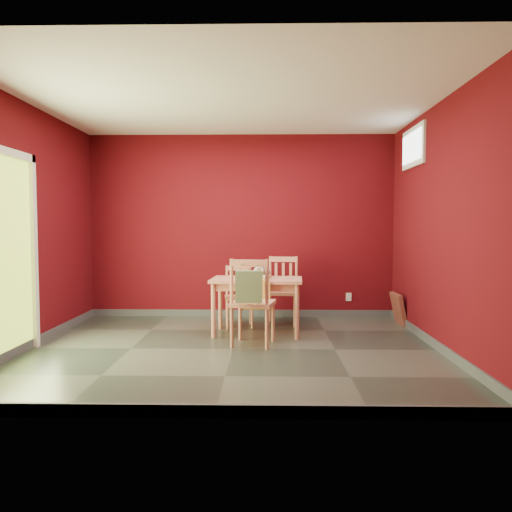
{
  "coord_description": "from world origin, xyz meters",
  "views": [
    {
      "loc": [
        0.37,
        -5.41,
        1.35
      ],
      "look_at": [
        0.25,
        0.45,
        1.0
      ],
      "focal_mm": 35.0,
      "sensor_mm": 36.0,
      "label": 1
    }
  ],
  "objects_px": {
    "dining_table": "(257,285)",
    "picture_frame": "(398,309)",
    "chair_near": "(252,301)",
    "chair_far_right": "(282,290)",
    "chair_far_left": "(239,295)",
    "cat": "(262,269)",
    "tote_bag": "(249,287)"
  },
  "relations": [
    {
      "from": "dining_table",
      "to": "chair_near",
      "type": "height_order",
      "value": "chair_near"
    },
    {
      "from": "chair_near",
      "to": "cat",
      "type": "xyz_separation_m",
      "value": [
        0.1,
        0.69,
        0.31
      ]
    },
    {
      "from": "dining_table",
      "to": "chair_far_left",
      "type": "xyz_separation_m",
      "value": [
        -0.25,
        0.52,
        -0.2
      ]
    },
    {
      "from": "chair_near",
      "to": "picture_frame",
      "type": "distance_m",
      "value": 2.36
    },
    {
      "from": "picture_frame",
      "to": "chair_far_right",
      "type": "bearing_deg",
      "value": 178.77
    },
    {
      "from": "tote_bag",
      "to": "cat",
      "type": "bearing_deg",
      "value": 81.89
    },
    {
      "from": "chair_far_left",
      "to": "cat",
      "type": "distance_m",
      "value": 0.67
    },
    {
      "from": "cat",
      "to": "chair_far_left",
      "type": "bearing_deg",
      "value": 128.72
    },
    {
      "from": "cat",
      "to": "chair_near",
      "type": "bearing_deg",
      "value": -94.7
    },
    {
      "from": "dining_table",
      "to": "picture_frame",
      "type": "xyz_separation_m",
      "value": [
        1.94,
        0.63,
        -0.4
      ]
    },
    {
      "from": "chair_near",
      "to": "cat",
      "type": "relative_size",
      "value": 2.24
    },
    {
      "from": "dining_table",
      "to": "chair_far_left",
      "type": "height_order",
      "value": "chair_far_left"
    },
    {
      "from": "cat",
      "to": "picture_frame",
      "type": "relative_size",
      "value": 1.01
    },
    {
      "from": "chair_far_left",
      "to": "chair_near",
      "type": "relative_size",
      "value": 0.82
    },
    {
      "from": "chair_near",
      "to": "tote_bag",
      "type": "height_order",
      "value": "chair_near"
    },
    {
      "from": "tote_bag",
      "to": "dining_table",
      "type": "bearing_deg",
      "value": 85.29
    },
    {
      "from": "chair_far_right",
      "to": "chair_near",
      "type": "xyz_separation_m",
      "value": [
        -0.39,
        -1.28,
        0.03
      ]
    },
    {
      "from": "picture_frame",
      "to": "tote_bag",
      "type": "bearing_deg",
      "value": -143.63
    },
    {
      "from": "chair_near",
      "to": "dining_table",
      "type": "bearing_deg",
      "value": 86.13
    },
    {
      "from": "chair_far_right",
      "to": "picture_frame",
      "type": "xyz_separation_m",
      "value": [
        1.59,
        -0.03,
        -0.26
      ]
    },
    {
      "from": "chair_far_right",
      "to": "tote_bag",
      "type": "distance_m",
      "value": 1.58
    },
    {
      "from": "chair_far_right",
      "to": "chair_near",
      "type": "height_order",
      "value": "chair_near"
    },
    {
      "from": "dining_table",
      "to": "chair_far_left",
      "type": "bearing_deg",
      "value": 115.59
    },
    {
      "from": "cat",
      "to": "chair_far_right",
      "type": "bearing_deg",
      "value": 68.29
    },
    {
      "from": "chair_far_right",
      "to": "chair_near",
      "type": "distance_m",
      "value": 1.34
    },
    {
      "from": "chair_far_left",
      "to": "tote_bag",
      "type": "relative_size",
      "value": 1.96
    },
    {
      "from": "chair_far_left",
      "to": "tote_bag",
      "type": "distance_m",
      "value": 1.41
    },
    {
      "from": "chair_far_right",
      "to": "cat",
      "type": "bearing_deg",
      "value": -115.5
    },
    {
      "from": "cat",
      "to": "picture_frame",
      "type": "xyz_separation_m",
      "value": [
        1.87,
        0.56,
        -0.6
      ]
    },
    {
      "from": "chair_far_left",
      "to": "cat",
      "type": "height_order",
      "value": "cat"
    },
    {
      "from": "tote_bag",
      "to": "chair_near",
      "type": "bearing_deg",
      "value": 83.03
    },
    {
      "from": "chair_far_right",
      "to": "picture_frame",
      "type": "distance_m",
      "value": 1.61
    }
  ]
}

